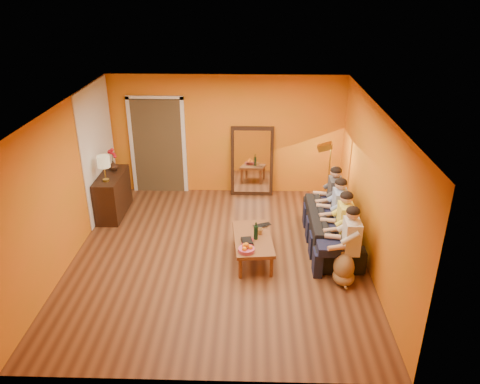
{
  "coord_description": "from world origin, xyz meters",
  "views": [
    {
      "loc": [
        0.57,
        -6.88,
        4.41
      ],
      "look_at": [
        0.35,
        0.5,
        1.0
      ],
      "focal_mm": 35.0,
      "sensor_mm": 36.0,
      "label": 1
    }
  ],
  "objects_px": {
    "dog": "(344,264)",
    "person_mid_right": "(339,210)",
    "person_far_right": "(335,197)",
    "vase": "(113,166)",
    "coffee_table": "(253,248)",
    "mirror_frame": "(252,161)",
    "person_far_left": "(351,242)",
    "sofa": "(332,227)",
    "person_mid_left": "(345,225)",
    "sideboard": "(113,195)",
    "table_lamp": "(104,169)",
    "wine_bottle": "(256,231)",
    "floor_lamp": "(329,178)",
    "tumbler": "(260,231)",
    "laptop": "(263,227)"
  },
  "relations": [
    {
      "from": "sofa",
      "to": "coffee_table",
      "type": "xyz_separation_m",
      "value": [
        -1.42,
        -0.58,
        -0.1
      ]
    },
    {
      "from": "sofa",
      "to": "floor_lamp",
      "type": "height_order",
      "value": "floor_lamp"
    },
    {
      "from": "mirror_frame",
      "to": "sofa",
      "type": "height_order",
      "value": "mirror_frame"
    },
    {
      "from": "floor_lamp",
      "to": "person_mid_right",
      "type": "bearing_deg",
      "value": -77.21
    },
    {
      "from": "mirror_frame",
      "to": "sofa",
      "type": "bearing_deg",
      "value": -55.42
    },
    {
      "from": "sofa",
      "to": "person_far_left",
      "type": "relative_size",
      "value": 1.73
    },
    {
      "from": "person_mid_right",
      "to": "laptop",
      "type": "xyz_separation_m",
      "value": [
        -1.37,
        -0.33,
        -0.18
      ]
    },
    {
      "from": "floor_lamp",
      "to": "table_lamp",
      "type": "bearing_deg",
      "value": -160.91
    },
    {
      "from": "coffee_table",
      "to": "person_mid_right",
      "type": "xyz_separation_m",
      "value": [
        1.55,
        0.68,
        0.4
      ]
    },
    {
      "from": "person_mid_left",
      "to": "wine_bottle",
      "type": "relative_size",
      "value": 3.94
    },
    {
      "from": "coffee_table",
      "to": "laptop",
      "type": "xyz_separation_m",
      "value": [
        0.18,
        0.35,
        0.22
      ]
    },
    {
      "from": "sofa",
      "to": "person_mid_left",
      "type": "relative_size",
      "value": 1.73
    },
    {
      "from": "mirror_frame",
      "to": "person_far_right",
      "type": "bearing_deg",
      "value": -42.61
    },
    {
      "from": "coffee_table",
      "to": "table_lamp",
      "type": "bearing_deg",
      "value": 149.41
    },
    {
      "from": "sideboard",
      "to": "person_far_right",
      "type": "distance_m",
      "value": 4.39
    },
    {
      "from": "laptop",
      "to": "vase",
      "type": "xyz_separation_m",
      "value": [
        -3.0,
        1.51,
        0.52
      ]
    },
    {
      "from": "sideboard",
      "to": "wine_bottle",
      "type": "relative_size",
      "value": 3.81
    },
    {
      "from": "person_far_left",
      "to": "wine_bottle",
      "type": "bearing_deg",
      "value": 166.27
    },
    {
      "from": "table_lamp",
      "to": "vase",
      "type": "xyz_separation_m",
      "value": [
        0.0,
        0.55,
        -0.15
      ]
    },
    {
      "from": "tumbler",
      "to": "vase",
      "type": "distance_m",
      "value": 3.45
    },
    {
      "from": "table_lamp",
      "to": "person_far_left",
      "type": "distance_m",
      "value": 4.72
    },
    {
      "from": "mirror_frame",
      "to": "laptop",
      "type": "relative_size",
      "value": 4.79
    },
    {
      "from": "laptop",
      "to": "sofa",
      "type": "bearing_deg",
      "value": -13.45
    },
    {
      "from": "sofa",
      "to": "floor_lamp",
      "type": "xyz_separation_m",
      "value": [
        0.1,
        1.31,
        0.41
      ]
    },
    {
      "from": "floor_lamp",
      "to": "person_far_right",
      "type": "relative_size",
      "value": 1.18
    },
    {
      "from": "coffee_table",
      "to": "wine_bottle",
      "type": "relative_size",
      "value": 3.94
    },
    {
      "from": "person_mid_left",
      "to": "mirror_frame",
      "type": "bearing_deg",
      "value": 121.75
    },
    {
      "from": "sideboard",
      "to": "person_far_right",
      "type": "height_order",
      "value": "person_far_right"
    },
    {
      "from": "sideboard",
      "to": "sofa",
      "type": "xyz_separation_m",
      "value": [
        4.24,
        -1.02,
        -0.12
      ]
    },
    {
      "from": "person_mid_left",
      "to": "person_far_right",
      "type": "height_order",
      "value": "same"
    },
    {
      "from": "mirror_frame",
      "to": "sideboard",
      "type": "xyz_separation_m",
      "value": [
        -2.79,
        -1.08,
        -0.34
      ]
    },
    {
      "from": "person_mid_left",
      "to": "vase",
      "type": "height_order",
      "value": "person_mid_left"
    },
    {
      "from": "sideboard",
      "to": "person_mid_right",
      "type": "xyz_separation_m",
      "value": [
        4.37,
        -0.92,
        0.18
      ]
    },
    {
      "from": "person_far_left",
      "to": "laptop",
      "type": "bearing_deg",
      "value": 150.76
    },
    {
      "from": "sideboard",
      "to": "dog",
      "type": "relative_size",
      "value": 1.87
    },
    {
      "from": "mirror_frame",
      "to": "floor_lamp",
      "type": "height_order",
      "value": "mirror_frame"
    },
    {
      "from": "person_mid_right",
      "to": "laptop",
      "type": "relative_size",
      "value": 3.85
    },
    {
      "from": "table_lamp",
      "to": "wine_bottle",
      "type": "height_order",
      "value": "table_lamp"
    },
    {
      "from": "dog",
      "to": "sofa",
      "type": "bearing_deg",
      "value": 99.18
    },
    {
      "from": "sofa",
      "to": "dog",
      "type": "distance_m",
      "value": 1.2
    },
    {
      "from": "sideboard",
      "to": "table_lamp",
      "type": "relative_size",
      "value": 2.31
    },
    {
      "from": "dog",
      "to": "person_mid_right",
      "type": "height_order",
      "value": "person_mid_right"
    },
    {
      "from": "mirror_frame",
      "to": "person_far_left",
      "type": "height_order",
      "value": "mirror_frame"
    },
    {
      "from": "person_far_right",
      "to": "vase",
      "type": "xyz_separation_m",
      "value": [
        -4.37,
        0.62,
        0.34
      ]
    },
    {
      "from": "mirror_frame",
      "to": "person_mid_left",
      "type": "distance_m",
      "value": 3.01
    },
    {
      "from": "table_lamp",
      "to": "dog",
      "type": "relative_size",
      "value": 0.81
    },
    {
      "from": "mirror_frame",
      "to": "dog",
      "type": "bearing_deg",
      "value": -66.03
    },
    {
      "from": "tumbler",
      "to": "mirror_frame",
      "type": "bearing_deg",
      "value": 93.38
    },
    {
      "from": "dog",
      "to": "tumbler",
      "type": "distance_m",
      "value": 1.51
    },
    {
      "from": "vase",
      "to": "mirror_frame",
      "type": "bearing_deg",
      "value": 16.57
    }
  ]
}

